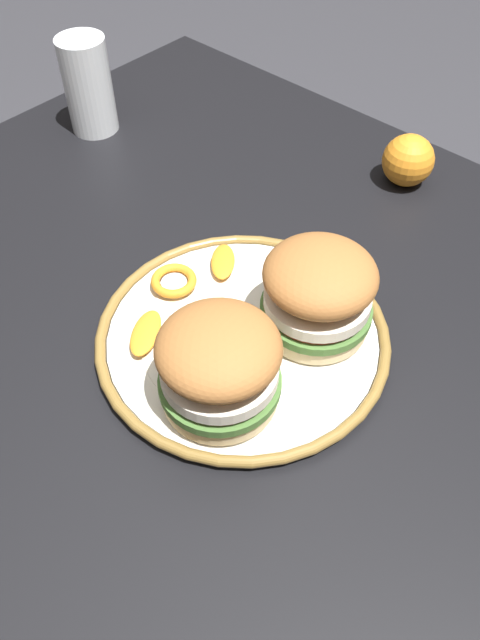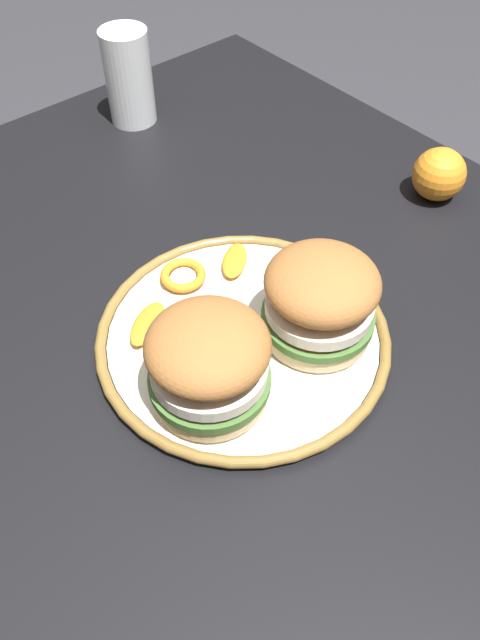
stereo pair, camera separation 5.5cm
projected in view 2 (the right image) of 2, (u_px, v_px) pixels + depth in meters
The scene contains 10 objects.
ground_plane at pixel (263, 606), 1.23m from camera, with size 8.00×8.00×0.00m, color #333338.
dining_table at pixel (279, 429), 0.73m from camera, with size 1.28×0.95×0.76m.
dinner_plate at pixel (240, 339), 0.68m from camera, with size 0.32×0.32×0.02m.
sandwich_half_left at pixel (320, 299), 0.64m from camera, with size 0.13×0.13×0.10m.
sandwich_half_right at pixel (208, 362), 0.59m from camera, with size 0.13×0.13×0.10m.
orange_peel_curled at pixel (180, 277), 0.73m from camera, with size 0.07×0.07×0.01m.
orange_peel_strip_long at pixel (147, 324), 0.68m from camera, with size 0.06×0.07×0.01m.
orange_peel_strip_short at pixel (235, 260), 0.75m from camera, with size 0.06×0.06×0.01m.
drinking_glass at pixel (130, 84), 0.94m from camera, with size 0.07×0.07×0.14m.
whole_orange at pixel (439, 174), 0.84m from camera, with size 0.07×0.07×0.07m, color orange.
Camera 2 is at (0.26, -0.29, 1.30)m, focal length 35.37 mm.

